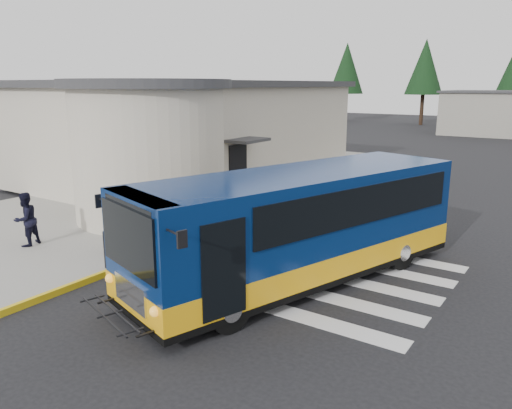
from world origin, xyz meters
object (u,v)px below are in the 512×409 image
Objects in this scene: transit_bus at (300,230)px; pedestrian_b at (26,219)px; bollard at (105,250)px; pedestrian_a at (112,221)px.

transit_bus is 8.15m from pedestrian_b.
transit_bus is 6.27× the size of pedestrian_b.
bollard is at bearing 79.59° from pedestrian_b.
bollard is at bearing -156.59° from pedestrian_a.
pedestrian_a is at bearing -145.85° from transit_bus.
pedestrian_b is (-2.66, -0.95, -0.14)m from pedestrian_a.
pedestrian_b is at bearing 92.91° from pedestrian_a.
pedestrian_b is at bearing -144.93° from transit_bus.
transit_bus is 5.33× the size of pedestrian_a.
pedestrian_a is (-5.08, -1.55, -0.22)m from transit_bus.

